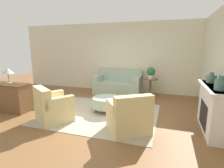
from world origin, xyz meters
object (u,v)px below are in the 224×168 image
object	(u,v)px
vase_mantel_near	(211,79)
table_lamp	(8,71)
side_table	(150,85)
vase_mantel_far	(221,85)
armchair_left	(52,108)
potted_plant_on_side_table	(151,72)
armchair_right	(129,117)
dresser	(11,97)
ottoman_table	(106,102)
couch	(118,85)

from	to	relation	value
vase_mantel_near	table_lamp	xyz separation A→B (m)	(-5.19, -0.77, 0.05)
side_table	vase_mantel_far	distance (m)	3.23
armchair_left	potted_plant_on_side_table	xyz separation A→B (m)	(2.08, 2.97, 0.58)
armchair_right	dresser	xyz separation A→B (m)	(-3.51, 0.23, 0.08)
vase_mantel_near	vase_mantel_far	distance (m)	0.78
ottoman_table	potted_plant_on_side_table	xyz separation A→B (m)	(1.03, 1.93, 0.66)
couch	vase_mantel_near	distance (m)	3.62
side_table	dresser	distance (m)	4.56
vase_mantel_far	couch	bearing A→B (deg)	134.46
dresser	table_lamp	xyz separation A→B (m)	(0.00, 0.00, 0.74)
side_table	vase_mantel_near	xyz separation A→B (m)	(1.55, -1.98, 0.64)
side_table	armchair_left	bearing A→B (deg)	-125.02
ottoman_table	dresser	size ratio (longest dim) A/B	0.74
couch	armchair_left	world-z (taller)	couch
vase_mantel_near	vase_mantel_far	bearing A→B (deg)	-90.00
couch	armchair_left	xyz separation A→B (m)	(-0.79, -3.11, -0.01)
armchair_right	vase_mantel_near	xyz separation A→B (m)	(1.68, 0.99, 0.76)
armchair_right	table_lamp	distance (m)	3.61
vase_mantel_far	potted_plant_on_side_table	world-z (taller)	vase_mantel_far
side_table	potted_plant_on_side_table	xyz separation A→B (m)	(-0.00, 0.00, 0.46)
ottoman_table	table_lamp	bearing A→B (deg)	-162.62
armchair_left	dresser	size ratio (longest dim) A/B	1.00
armchair_left	dresser	xyz separation A→B (m)	(-1.56, 0.23, 0.08)
side_table	potted_plant_on_side_table	size ratio (longest dim) A/B	1.63
side_table	dresser	size ratio (longest dim) A/B	0.63
dresser	vase_mantel_far	world-z (taller)	vase_mantel_far
couch	ottoman_table	distance (m)	2.08
armchair_left	side_table	world-z (taller)	armchair_left
table_lamp	side_table	bearing A→B (deg)	37.00
table_lamp	potted_plant_on_side_table	bearing A→B (deg)	37.00
side_table	table_lamp	bearing A→B (deg)	-143.00
dresser	armchair_left	bearing A→B (deg)	-8.22
armchair_right	vase_mantel_near	bearing A→B (deg)	30.57
dresser	vase_mantel_far	bearing A→B (deg)	-0.11
dresser	potted_plant_on_side_table	distance (m)	4.59
side_table	potted_plant_on_side_table	world-z (taller)	potted_plant_on_side_table
ottoman_table	armchair_left	bearing A→B (deg)	-135.22
ottoman_table	table_lamp	size ratio (longest dim) A/B	1.78
couch	table_lamp	bearing A→B (deg)	-129.19
vase_mantel_near	armchair_left	bearing A→B (deg)	-164.70
couch	table_lamp	distance (m)	3.81
armchair_left	vase_mantel_near	world-z (taller)	vase_mantel_near
side_table	vase_mantel_near	bearing A→B (deg)	-51.90
vase_mantel_near	potted_plant_on_side_table	xyz separation A→B (m)	(-1.55, 1.98, -0.18)
armchair_right	table_lamp	world-z (taller)	table_lamp
couch	dresser	distance (m)	3.72
ottoman_table	potted_plant_on_side_table	distance (m)	2.28
side_table	vase_mantel_near	distance (m)	2.59
side_table	table_lamp	world-z (taller)	table_lamp
armchair_right	potted_plant_on_side_table	distance (m)	3.03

